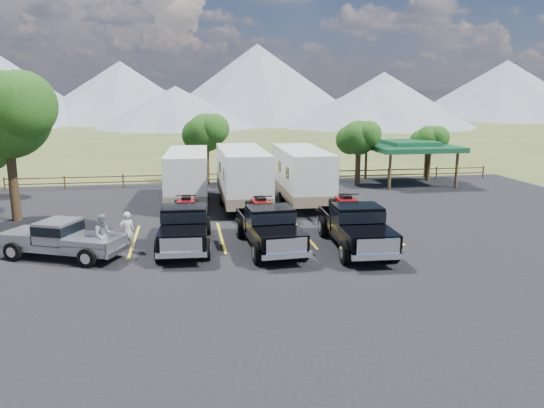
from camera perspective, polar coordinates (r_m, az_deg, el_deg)
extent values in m
plane|color=#435022|center=(21.63, 0.57, -6.21)|extent=(320.00, 320.00, 0.00)
cube|color=black|center=(24.46, -0.64, -4.01)|extent=(44.00, 34.00, 0.04)
cube|color=yellow|center=(25.27, -14.60, -3.82)|extent=(0.12, 5.50, 0.01)
cube|color=yellow|center=(25.20, -5.49, -3.52)|extent=(0.12, 5.50, 0.01)
cube|color=yellow|center=(25.76, 3.43, -3.15)|extent=(0.12, 5.50, 0.01)
cube|color=yellow|center=(26.91, 11.78, -2.73)|extent=(0.12, 5.50, 0.01)
cylinder|color=black|center=(30.92, -26.08, 2.34)|extent=(0.48, 0.48, 4.48)
sphere|color=#1A4611|center=(30.61, -26.66, 8.55)|extent=(4.48, 4.48, 4.48)
sphere|color=#1A4611|center=(29.56, -25.40, 9.53)|extent=(3.52, 3.52, 3.52)
cylinder|color=black|center=(39.67, 9.21, 4.03)|extent=(0.39, 0.39, 2.80)
sphere|color=#1A4611|center=(39.44, 9.31, 7.05)|extent=(2.52, 2.52, 2.52)
sphere|color=#1A4611|center=(39.17, 10.29, 7.38)|extent=(1.98, 1.98, 1.98)
sphere|color=#1A4611|center=(39.68, 8.43, 6.85)|extent=(2.16, 2.16, 2.16)
cylinder|color=black|center=(42.86, 16.43, 4.09)|extent=(0.38, 0.38, 2.52)
sphere|color=#1A4611|center=(42.66, 16.58, 6.60)|extent=(2.24, 2.24, 2.24)
sphere|color=#1A4611|center=(42.50, 17.42, 6.86)|extent=(1.76, 1.76, 1.76)
sphere|color=#1A4611|center=(42.80, 15.82, 6.45)|extent=(1.92, 1.92, 1.92)
cylinder|color=black|center=(39.62, -7.04, 4.29)|extent=(0.41, 0.41, 3.08)
sphere|color=#1A4611|center=(39.39, -7.13, 7.62)|extent=(2.80, 2.80, 2.80)
sphere|color=#1A4611|center=(38.90, -6.22, 8.03)|extent=(2.20, 2.20, 2.20)
sphere|color=#1A4611|center=(39.82, -7.96, 7.36)|extent=(2.40, 2.40, 2.40)
cylinder|color=brown|center=(41.18, -26.84, 1.92)|extent=(0.12, 0.12, 1.00)
cylinder|color=brown|center=(40.15, -21.39, 2.16)|extent=(0.12, 0.12, 1.00)
cylinder|color=brown|center=(39.50, -15.71, 2.39)|extent=(0.12, 0.12, 1.00)
cylinder|color=brown|center=(39.25, -9.89, 2.60)|extent=(0.12, 0.12, 1.00)
cylinder|color=brown|center=(39.41, -4.06, 2.78)|extent=(0.12, 0.12, 1.00)
cylinder|color=brown|center=(39.97, 1.66, 2.93)|extent=(0.12, 0.12, 1.00)
cylinder|color=brown|center=(40.91, 7.18, 3.05)|extent=(0.12, 0.12, 1.00)
cylinder|color=brown|center=(42.22, 12.40, 3.14)|extent=(0.12, 0.12, 1.00)
cylinder|color=brown|center=(43.85, 17.27, 3.20)|extent=(0.12, 0.12, 1.00)
cylinder|color=brown|center=(45.77, 21.76, 3.23)|extent=(0.12, 0.12, 1.00)
cube|color=brown|center=(39.65, -1.18, 2.79)|extent=(36.00, 0.06, 0.08)
cube|color=brown|center=(39.59, -1.18, 3.36)|extent=(36.00, 0.06, 0.08)
cylinder|color=brown|center=(37.88, 12.56, 3.38)|extent=(0.20, 0.20, 2.60)
cylinder|color=brown|center=(42.51, 10.07, 4.38)|extent=(0.20, 0.20, 2.60)
cylinder|color=brown|center=(40.00, 19.23, 3.44)|extent=(0.20, 0.20, 2.60)
cylinder|color=brown|center=(44.41, 16.18, 4.41)|extent=(0.20, 0.20, 2.60)
cube|color=#17502F|center=(40.96, 14.62, 5.95)|extent=(6.20, 6.20, 0.35)
cube|color=#17502F|center=(40.93, 14.64, 6.36)|extent=(3.50, 3.50, 0.35)
cone|color=slate|center=(133.04, -15.92, 11.57)|extent=(44.00, 44.00, 14.00)
cone|color=slate|center=(129.47, -1.60, 12.89)|extent=(52.00, 52.00, 18.00)
cone|color=slate|center=(143.81, 11.89, 11.35)|extent=(40.00, 40.00, 12.00)
cone|color=slate|center=(154.75, 23.81, 11.19)|extent=(50.00, 50.00, 15.00)
cone|color=slate|center=(107.30, -10.29, 10.25)|extent=(32.00, 32.00, 8.00)
cone|color=slate|center=(111.18, 11.13, 10.53)|extent=(40.00, 40.00, 9.00)
cube|color=black|center=(23.62, -9.33, -3.10)|extent=(2.15, 5.83, 0.36)
cube|color=black|center=(21.66, -9.61, -3.46)|extent=(2.03, 1.91, 0.50)
cube|color=black|center=(23.33, -9.40, -1.45)|extent=(1.97, 1.67, 1.01)
cube|color=black|center=(23.29, -9.41, -1.09)|extent=(2.02, 1.73, 0.45)
cube|color=black|center=(25.31, -9.15, -1.43)|extent=(2.06, 2.52, 0.55)
cube|color=white|center=(20.68, -9.76, -4.34)|extent=(1.61, 0.16, 0.55)
cube|color=white|center=(20.74, -9.73, -5.41)|extent=(1.98, 0.28, 0.22)
cube|color=white|center=(26.56, -9.01, -1.54)|extent=(1.98, 0.26, 0.22)
cylinder|color=black|center=(21.83, -12.06, -4.95)|extent=(0.35, 0.92, 0.91)
cylinder|color=black|center=(21.72, -7.06, -4.86)|extent=(0.35, 0.92, 0.91)
cylinder|color=black|center=(25.66, -11.21, -2.38)|extent=(0.35, 0.92, 0.91)
cylinder|color=black|center=(25.56, -6.97, -2.29)|extent=(0.35, 0.92, 0.91)
cube|color=maroon|center=(25.17, -9.20, 0.07)|extent=(0.77, 1.35, 0.35)
cube|color=black|center=(25.12, -9.22, 0.64)|extent=(0.44, 0.78, 0.18)
cube|color=maroon|center=(24.60, -9.27, 0.04)|extent=(0.82, 0.39, 0.22)
cylinder|color=black|center=(24.63, -9.28, 0.89)|extent=(0.91, 0.11, 0.06)
cylinder|color=black|center=(24.69, -10.29, -0.67)|extent=(0.29, 0.58, 0.56)
cylinder|color=black|center=(24.65, -8.19, -0.62)|extent=(0.29, 0.58, 0.56)
cylinder|color=black|center=(25.78, -10.13, -0.14)|extent=(0.29, 0.58, 0.56)
cylinder|color=black|center=(25.73, -8.12, -0.09)|extent=(0.29, 0.58, 0.56)
cube|color=black|center=(23.15, -0.30, -3.24)|extent=(2.24, 5.86, 0.36)
cube|color=black|center=(21.23, 0.88, -3.60)|extent=(2.05, 1.94, 0.50)
cube|color=black|center=(22.85, -0.23, -1.56)|extent=(2.00, 1.70, 1.01)
cube|color=black|center=(22.82, -0.23, -1.20)|extent=(2.04, 1.76, 0.45)
cube|color=black|center=(24.80, -1.24, -1.56)|extent=(2.10, 2.55, 0.55)
cube|color=white|center=(20.29, 1.58, -4.49)|extent=(1.62, 0.19, 0.55)
cube|color=white|center=(20.34, 1.62, -5.57)|extent=(1.98, 0.32, 0.22)
cube|color=white|center=(26.03, -1.79, -1.68)|extent=(1.98, 0.29, 0.22)
cylinder|color=black|center=(21.13, -1.59, -5.25)|extent=(0.36, 0.93, 0.91)
cylinder|color=black|center=(21.57, 3.36, -4.90)|extent=(0.36, 0.93, 0.91)
cylinder|color=black|center=(24.91, -3.46, -2.61)|extent=(0.36, 0.93, 0.91)
cylinder|color=black|center=(25.28, 0.78, -2.36)|extent=(0.36, 0.93, 0.91)
cube|color=maroon|center=(24.65, -1.24, -0.02)|extent=(0.79, 1.36, 0.35)
cube|color=black|center=(24.60, -1.25, 0.55)|extent=(0.45, 0.78, 0.18)
cube|color=maroon|center=(24.09, -0.97, -0.05)|extent=(0.83, 0.41, 0.22)
cylinder|color=black|center=(24.12, -1.02, 0.82)|extent=(0.91, 0.12, 0.06)
cylinder|color=black|center=(24.07, -2.02, -0.81)|extent=(0.30, 0.58, 0.56)
cylinder|color=black|center=(24.26, 0.08, -0.70)|extent=(0.30, 0.58, 0.56)
cylinder|color=black|center=(25.13, -2.52, -0.27)|extent=(0.30, 0.58, 0.56)
cylinder|color=black|center=(25.31, -0.50, -0.17)|extent=(0.30, 0.58, 0.56)
cube|color=black|center=(23.40, 8.99, -3.15)|extent=(2.21, 6.08, 0.38)
cube|color=black|center=(21.44, 10.47, -3.53)|extent=(2.10, 1.98, 0.53)
cube|color=black|center=(23.10, 9.13, -1.42)|extent=(2.05, 1.73, 1.05)
cube|color=black|center=(23.07, 9.15, -1.04)|extent=(2.10, 1.80, 0.47)
cube|color=black|center=(25.11, 7.85, -1.41)|extent=(2.13, 2.62, 0.58)
cube|color=white|center=(20.47, 11.35, -4.46)|extent=(1.69, 0.16, 0.58)
cube|color=white|center=(20.52, 11.36, -5.58)|extent=(2.07, 0.28, 0.23)
cube|color=white|center=(26.38, 7.15, -1.53)|extent=(2.07, 0.26, 0.23)
cylinder|color=black|center=(21.27, 7.91, -5.19)|extent=(0.36, 0.96, 0.95)
cylinder|color=black|center=(21.84, 12.95, -4.92)|extent=(0.36, 0.96, 0.95)
cylinder|color=black|center=(25.17, 5.53, -2.44)|extent=(0.36, 0.96, 0.95)
cylinder|color=black|center=(25.66, 9.86, -2.28)|extent=(0.36, 0.96, 0.95)
cube|color=maroon|center=(24.95, 7.90, 0.18)|extent=(0.80, 1.40, 0.37)
cube|color=black|center=(24.90, 7.91, 0.77)|extent=(0.46, 0.81, 0.19)
cube|color=maroon|center=(24.39, 8.24, 0.15)|extent=(0.86, 0.41, 0.23)
cylinder|color=black|center=(24.41, 8.21, 1.05)|extent=(0.95, 0.11, 0.06)
cylinder|color=black|center=(24.33, 7.14, -0.61)|extent=(0.30, 0.60, 0.59)
cylinder|color=black|center=(24.58, 9.29, -0.55)|extent=(0.30, 0.60, 0.59)
cylinder|color=black|center=(25.43, 6.53, -0.05)|extent=(0.30, 0.60, 0.59)
cylinder|color=black|center=(25.67, 8.58, 0.01)|extent=(0.30, 0.60, 0.59)
cube|color=silver|center=(32.60, -9.09, 3.28)|extent=(2.73, 7.54, 2.68)
cube|color=#7D7056|center=(32.77, -9.04, 1.48)|extent=(2.75, 7.58, 0.59)
cube|color=black|center=(30.80, -11.48, 3.20)|extent=(0.06, 0.89, 0.59)
cube|color=black|center=(30.69, -7.00, 3.32)|extent=(0.06, 0.89, 0.59)
cylinder|color=black|center=(33.22, -10.92, 0.68)|extent=(0.28, 0.71, 0.69)
cylinder|color=black|center=(33.12, -7.05, 0.78)|extent=(0.28, 0.71, 0.69)
cube|color=black|center=(28.32, -9.37, -0.88)|extent=(0.20, 1.79, 0.10)
cube|color=silver|center=(31.49, -3.20, 3.34)|extent=(2.54, 7.92, 2.85)
cube|color=#7D7056|center=(31.68, -3.18, 1.35)|extent=(2.57, 7.96, 0.63)
cube|color=black|center=(29.39, -5.26, 3.25)|extent=(0.02, 0.95, 0.63)
cube|color=black|center=(29.68, -0.33, 3.39)|extent=(0.02, 0.95, 0.63)
cylinder|color=black|center=(31.98, -5.35, 0.46)|extent=(0.26, 0.74, 0.74)
cylinder|color=black|center=(32.23, -1.12, 0.60)|extent=(0.26, 0.74, 0.74)
cube|color=black|center=(26.98, -2.02, -1.30)|extent=(0.13, 1.90, 0.11)
cube|color=silver|center=(32.19, 3.22, 3.45)|extent=(2.59, 7.78, 2.79)
cube|color=#7D7056|center=(32.37, 3.20, 1.55)|extent=(2.61, 7.82, 0.62)
cube|color=black|center=(30.03, 1.63, 3.39)|extent=(0.03, 0.93, 0.62)
cube|color=black|center=(30.57, 6.27, 3.47)|extent=(0.03, 0.93, 0.62)
cylinder|color=black|center=(32.55, 1.07, 0.70)|extent=(0.27, 0.73, 0.72)
cylinder|color=black|center=(33.01, 5.06, 0.81)|extent=(0.27, 0.73, 0.72)
cube|color=black|center=(27.85, 5.19, -0.94)|extent=(0.15, 1.86, 0.10)
cube|color=#909498|center=(23.44, -21.68, -4.16)|extent=(5.09, 3.40, 0.31)
cube|color=#909498|center=(24.35, -24.87, -3.08)|extent=(2.07, 2.12, 0.43)
cube|color=#909498|center=(23.34, -22.00, -2.68)|extent=(1.87, 2.01, 0.85)
cube|color=black|center=(23.31, -22.02, -2.38)|extent=(1.93, 2.06, 0.38)
cube|color=#909498|center=(22.52, -18.54, -3.95)|extent=(2.54, 2.33, 0.47)
cube|color=white|center=(24.91, -26.42, -3.00)|extent=(0.61, 1.28, 0.47)
cube|color=white|center=(25.02, -26.44, -3.71)|extent=(0.82, 1.60, 0.19)
cube|color=white|center=(22.07, -16.24, -4.89)|extent=(0.80, 1.59, 0.19)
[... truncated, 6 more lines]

